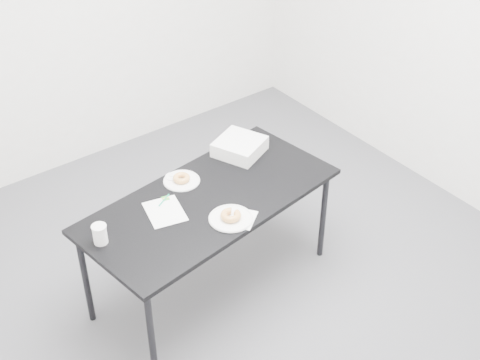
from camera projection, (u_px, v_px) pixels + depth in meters
floor at (229, 298)px, 4.22m from camera, size 4.00×4.00×0.00m
wall_right at (472, 20)px, 4.39m from camera, size 0.02×4.00×2.70m
table at (210, 205)px, 3.93m from camera, size 1.63×0.93×0.71m
scorecard at (165, 211)px, 3.80m from camera, size 0.25×0.29×0.00m
logo_patch at (166, 198)px, 3.89m from camera, size 0.05×0.05×0.00m
pen at (164, 200)px, 3.87m from camera, size 0.11×0.06×0.01m
napkin at (239, 218)px, 3.75m from camera, size 0.24×0.24×0.00m
plate_near at (231, 218)px, 3.74m from camera, size 0.25×0.25×0.01m
donut_near at (231, 215)px, 3.72m from camera, size 0.16×0.16×0.04m
plate_far at (182, 181)px, 4.03m from camera, size 0.22×0.22×0.01m
donut_far at (181, 178)px, 4.02m from camera, size 0.12×0.12×0.03m
coffee_cup at (100, 234)px, 3.55m from camera, size 0.08×0.08×0.12m
cup_lid at (172, 177)px, 4.06m from camera, size 0.08×0.08×0.01m
bakery_box at (240, 147)px, 4.26m from camera, size 0.36×0.36×0.09m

